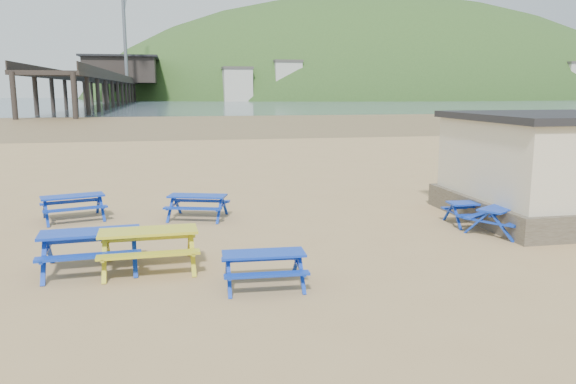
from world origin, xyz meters
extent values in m
plane|color=tan|center=(0.00, 0.00, 0.00)|extent=(400.00, 400.00, 0.00)
plane|color=olive|center=(0.00, 55.00, 0.00)|extent=(400.00, 400.00, 0.00)
plane|color=#435461|center=(0.00, 170.00, 0.01)|extent=(400.00, 400.00, 0.00)
cube|color=#0112AA|center=(-4.61, 3.60, 0.72)|extent=(1.89, 1.14, 0.05)
cube|color=#0112AA|center=(-4.77, 4.17, 0.44)|extent=(1.77, 0.72, 0.05)
cube|color=#0112AA|center=(-4.45, 3.04, 0.44)|extent=(1.77, 0.72, 0.05)
cube|color=#0112AA|center=(-0.97, 3.05, 0.69)|extent=(1.83, 1.15, 0.05)
cube|color=#0112AA|center=(-0.80, 3.59, 0.43)|extent=(1.70, 0.74, 0.05)
cube|color=#0112AA|center=(-1.14, 2.50, 0.43)|extent=(1.70, 0.74, 0.05)
cube|color=#0112AA|center=(6.82, 0.70, 0.63)|extent=(1.61, 0.73, 0.04)
cube|color=#0112AA|center=(6.86, 1.22, 0.39)|extent=(1.57, 0.34, 0.04)
cube|color=#0112AA|center=(6.78, 0.18, 0.39)|extent=(1.57, 0.34, 0.04)
cube|color=#0112AA|center=(-3.42, -1.48, 0.83)|extent=(2.11, 0.96, 0.06)
cube|color=#0112AA|center=(-3.47, -0.80, 0.51)|extent=(2.07, 0.45, 0.06)
cube|color=#0112AA|center=(-3.36, -2.17, 0.51)|extent=(2.07, 0.45, 0.06)
cube|color=#0112AA|center=(0.06, -3.17, 0.66)|extent=(1.65, 0.70, 0.04)
cube|color=#0112AA|center=(0.08, -2.63, 0.40)|extent=(1.63, 0.30, 0.04)
cube|color=#0112AA|center=(0.03, -3.71, 0.40)|extent=(1.63, 0.30, 0.04)
cube|color=#0112AA|center=(7.05, -0.30, 0.70)|extent=(1.82, 1.50, 0.05)
cube|color=#0112AA|center=(6.74, 0.18, 0.43)|extent=(1.58, 1.14, 0.05)
cube|color=#0112AA|center=(7.37, -0.79, 0.43)|extent=(1.58, 1.14, 0.05)
cube|color=gold|center=(-2.20, -1.63, 0.84)|extent=(2.09, 0.88, 0.06)
cube|color=gold|center=(-2.23, -0.94, 0.52)|extent=(2.07, 0.36, 0.06)
cube|color=gold|center=(-2.18, -2.31, 0.52)|extent=(2.07, 0.36, 0.06)
cube|color=black|center=(-18.00, 175.00, 6.00)|extent=(9.00, 220.00, 0.60)
cube|color=black|center=(-18.00, 186.00, 10.00)|extent=(22.00, 30.00, 8.00)
cube|color=black|center=(-18.00, 186.00, 14.30)|extent=(24.00, 32.00, 0.60)
cylinder|color=slate|center=(-15.00, 164.00, 20.00)|extent=(1.00, 1.00, 28.00)
ellipsoid|color=#2D4C1E|center=(90.00, 230.00, -10.00)|extent=(264.00, 144.00, 108.00)
camera|label=1|loc=(-1.58, -13.66, 3.83)|focal=35.00mm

